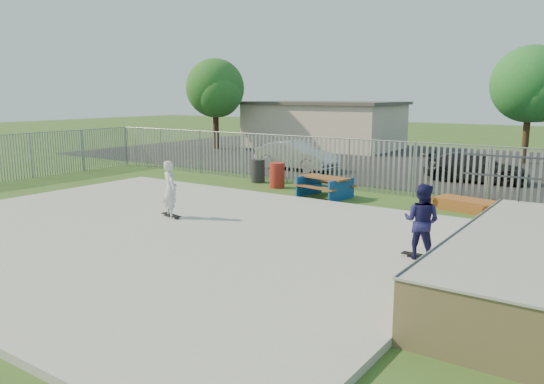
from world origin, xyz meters
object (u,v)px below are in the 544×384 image
Objects in this scene: picnic_table at (325,187)px; funbox at (466,205)px; trash_bin_red at (277,175)px; skater_white at (170,189)px; tree_left at (215,88)px; car_silver at (296,155)px; tree_mid at (530,84)px; car_dark at (475,167)px; trash_bin_grey at (258,171)px; skater_navy at (422,221)px.

picnic_table is 4.88m from funbox.
skater_white reaches higher than trash_bin_red.
tree_left reaches higher than picnic_table.
car_silver is 11.93m from tree_left.
tree_left is at bearing -169.52° from tree_mid.
car_dark reaches higher than funbox.
funbox is at bearing -4.33° from trash_bin_grey.
car_dark is (-1.25, 6.02, 0.45)m from funbox.
car_dark is at bearing -80.42° from skater_navy.
car_silver is at bearing -52.96° from skater_white.
tree_mid is at bearing -39.59° from car_silver.
trash_bin_grey is 0.59× the size of skater_navy.
trash_bin_red is 1.55m from trash_bin_grey.
car_dark reaches higher than trash_bin_grey.
skater_navy is 1.00× the size of skater_white.
trash_bin_grey is (-3.98, 1.33, 0.10)m from picnic_table.
funbox is at bearing -112.01° from car_silver.
picnic_table is 2.03× the size of trash_bin_red.
tree_left is at bearing 139.41° from trash_bin_red.
car_silver is 2.55× the size of skater_white.
tree_mid is 3.76× the size of skater_navy.
skater_navy is at bearing -176.39° from car_dark.
car_dark is 13.69m from skater_white.
picnic_table is 1.23× the size of skater_white.
car_silver is at bearing 165.49° from funbox.
picnic_table is 7.16m from car_silver.
skater_white is at bearing 151.34° from car_dark.
funbox is 14.44m from tree_mid.
picnic_table is 0.33× the size of tree_mid.
skater_navy is at bearing -35.18° from picnic_table.
trash_bin_red is at bearing -37.24° from skater_navy.
car_silver is 14.99m from skater_navy.
trash_bin_grey is (-8.81, 0.67, 0.30)m from funbox.
tree_mid is (4.17, 14.52, 3.82)m from picnic_table.
trash_bin_red is at bearing 175.20° from picnic_table.
car_dark is (3.58, 6.67, 0.25)m from picnic_table.
picnic_table is 7.87m from skater_navy.
picnic_table is 2.10× the size of trash_bin_grey.
car_silver is 0.70× the size of tree_left.
skater_white is at bearing -73.55° from trash_bin_grey.
car_silver is (-0.69, 4.09, 0.23)m from trash_bin_grey.
tree_mid is (-0.66, 13.86, 4.02)m from funbox.
skater_navy is (5.50, -5.60, 0.59)m from picnic_table.
skater_navy is (0.66, -6.25, 0.79)m from funbox.
car_dark is (8.25, 1.26, -0.08)m from car_silver.
car_silver is at bearing 114.00° from trash_bin_red.
car_dark is 8.64m from tree_mid.
picnic_table is at bearing -37.01° from tree_left.
funbox is 0.47× the size of car_dark.
trash_bin_grey is 14.86m from tree_left.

